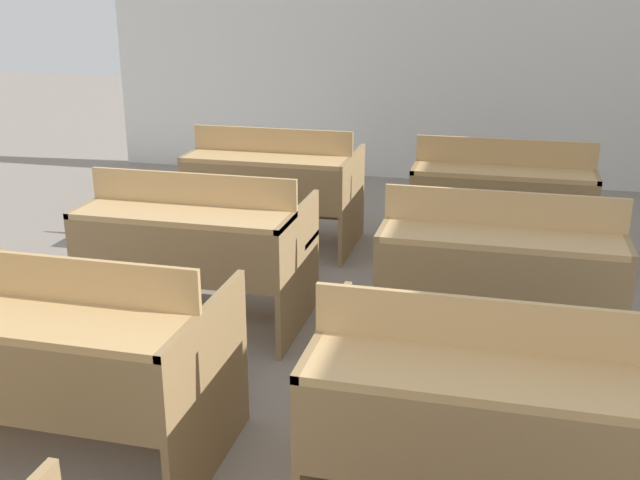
% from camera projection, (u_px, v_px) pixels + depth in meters
% --- Properties ---
extents(wall_back, '(6.63, 0.06, 2.86)m').
position_uv_depth(wall_back, '(448.00, 27.00, 6.82)').
color(wall_back, silver).
rests_on(wall_back, ground_plane).
extents(bench_second_left, '(1.14, 0.77, 0.86)m').
position_uv_depth(bench_second_left, '(66.00, 353.00, 2.82)').
color(bench_second_left, olive).
rests_on(bench_second_left, ground_plane).
extents(bench_second_right, '(1.14, 0.77, 0.86)m').
position_uv_depth(bench_second_right, '(487.00, 409.00, 2.45)').
color(bench_second_right, '#96774D').
rests_on(bench_second_right, ground_plane).
extents(bench_third_left, '(1.14, 0.77, 0.86)m').
position_uv_depth(bench_third_left, '(197.00, 244.00, 4.02)').
color(bench_third_left, '#987A50').
rests_on(bench_third_left, ground_plane).
extents(bench_third_right, '(1.14, 0.77, 0.86)m').
position_uv_depth(bench_third_right, '(499.00, 268.00, 3.68)').
color(bench_third_right, '#9A7C52').
rests_on(bench_third_right, ground_plane).
extents(bench_back_left, '(1.14, 0.77, 0.86)m').
position_uv_depth(bench_back_left, '(274.00, 184.00, 5.27)').
color(bench_back_left, '#94764C').
rests_on(bench_back_left, ground_plane).
extents(bench_back_right, '(1.14, 0.77, 0.86)m').
position_uv_depth(bench_back_right, '(501.00, 198.00, 4.91)').
color(bench_back_right, olive).
rests_on(bench_back_right, ground_plane).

